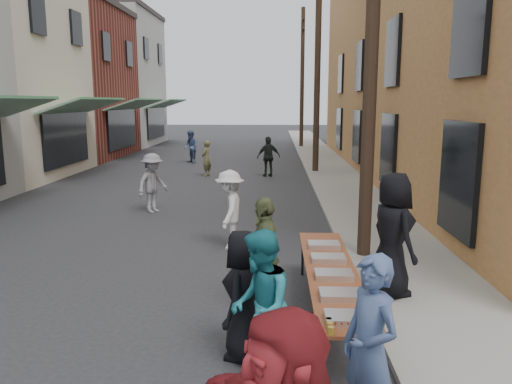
# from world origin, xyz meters

# --- Properties ---
(ground) EXTENTS (120.00, 120.00, 0.00)m
(ground) POSITION_xyz_m (0.00, 0.00, 0.00)
(ground) COLOR #28282B
(ground) RESTS_ON ground
(sidewalk) EXTENTS (2.20, 60.00, 0.10)m
(sidewalk) POSITION_xyz_m (5.00, 15.00, 0.05)
(sidewalk) COLOR gray
(sidewalk) RESTS_ON ground
(building_ochre) EXTENTS (10.00, 28.00, 10.00)m
(building_ochre) POSITION_xyz_m (11.10, 14.00, 5.00)
(building_ochre) COLOR #A4713A
(building_ochre) RESTS_ON ground
(utility_pole_near) EXTENTS (0.26, 0.26, 9.00)m
(utility_pole_near) POSITION_xyz_m (4.30, 3.00, 4.50)
(utility_pole_near) COLOR #2D2116
(utility_pole_near) RESTS_ON ground
(utility_pole_mid) EXTENTS (0.26, 0.26, 9.00)m
(utility_pole_mid) POSITION_xyz_m (4.30, 15.00, 4.50)
(utility_pole_mid) COLOR #2D2116
(utility_pole_mid) RESTS_ON ground
(utility_pole_far) EXTENTS (0.26, 0.26, 9.00)m
(utility_pole_far) POSITION_xyz_m (4.30, 27.00, 4.50)
(utility_pole_far) COLOR #2D2116
(utility_pole_far) RESTS_ON ground
(serving_table) EXTENTS (0.70, 4.00, 0.75)m
(serving_table) POSITION_xyz_m (3.34, 0.14, 0.71)
(serving_table) COLOR brown
(serving_table) RESTS_ON ground
(catering_tray_sausage) EXTENTS (0.50, 0.33, 0.08)m
(catering_tray_sausage) POSITION_xyz_m (3.34, -1.51, 0.79)
(catering_tray_sausage) COLOR maroon
(catering_tray_sausage) RESTS_ON serving_table
(catering_tray_foil_b) EXTENTS (0.50, 0.33, 0.08)m
(catering_tray_foil_b) POSITION_xyz_m (3.34, -0.86, 0.79)
(catering_tray_foil_b) COLOR #B2B2B7
(catering_tray_foil_b) RESTS_ON serving_table
(catering_tray_buns) EXTENTS (0.50, 0.33, 0.08)m
(catering_tray_buns) POSITION_xyz_m (3.34, -0.16, 0.79)
(catering_tray_buns) COLOR tan
(catering_tray_buns) RESTS_ON serving_table
(catering_tray_foil_d) EXTENTS (0.50, 0.33, 0.08)m
(catering_tray_foil_d) POSITION_xyz_m (3.34, 0.54, 0.79)
(catering_tray_foil_d) COLOR #B2B2B7
(catering_tray_foil_d) RESTS_ON serving_table
(catering_tray_buns_end) EXTENTS (0.50, 0.33, 0.08)m
(catering_tray_buns_end) POSITION_xyz_m (3.34, 1.24, 0.79)
(catering_tray_buns_end) COLOR tan
(catering_tray_buns_end) RESTS_ON serving_table
(condiment_jar_a) EXTENTS (0.07, 0.07, 0.08)m
(condiment_jar_a) POSITION_xyz_m (3.12, -1.81, 0.79)
(condiment_jar_a) COLOR #A57F26
(condiment_jar_a) RESTS_ON serving_table
(condiment_jar_b) EXTENTS (0.07, 0.07, 0.08)m
(condiment_jar_b) POSITION_xyz_m (3.12, -1.71, 0.79)
(condiment_jar_b) COLOR #A57F26
(condiment_jar_b) RESTS_ON serving_table
(condiment_jar_c) EXTENTS (0.07, 0.07, 0.08)m
(condiment_jar_c) POSITION_xyz_m (3.12, -1.61, 0.79)
(condiment_jar_c) COLOR #A57F26
(condiment_jar_c) RESTS_ON serving_table
(cup_stack) EXTENTS (0.08, 0.08, 0.12)m
(cup_stack) POSITION_xyz_m (3.54, -1.76, 0.81)
(cup_stack) COLOR tan
(cup_stack) RESTS_ON serving_table
(guest_front_a) EXTENTS (0.71, 0.89, 1.59)m
(guest_front_a) POSITION_xyz_m (2.19, -0.91, 0.79)
(guest_front_a) COLOR black
(guest_front_a) RESTS_ON ground
(guest_front_b) EXTENTS (0.67, 0.76, 1.76)m
(guest_front_b) POSITION_xyz_m (3.40, -2.36, 0.88)
(guest_front_b) COLOR #455A86
(guest_front_b) RESTS_ON ground
(guest_front_c) EXTENTS (0.65, 0.84, 1.72)m
(guest_front_c) POSITION_xyz_m (2.39, -1.43, 0.86)
(guest_front_c) COLOR teal
(guest_front_c) RESTS_ON ground
(guest_front_d) EXTENTS (0.67, 1.10, 1.66)m
(guest_front_d) POSITION_xyz_m (1.60, 3.65, 0.83)
(guest_front_d) COLOR silver
(guest_front_d) RESTS_ON ground
(guest_front_e) EXTENTS (0.57, 1.06, 1.73)m
(guest_front_e) POSITION_xyz_m (2.40, 0.43, 0.86)
(guest_front_e) COLOR #555F37
(guest_front_e) RESTS_ON ground
(server) EXTENTS (0.89, 1.09, 1.91)m
(server) POSITION_xyz_m (4.35, 0.94, 1.06)
(server) COLOR black
(server) RESTS_ON sidewalk
(passerby_left) EXTENTS (1.08, 1.23, 1.65)m
(passerby_left) POSITION_xyz_m (-0.85, 7.02, 0.83)
(passerby_left) COLOR gray
(passerby_left) RESTS_ON ground
(passerby_mid) EXTENTS (1.05, 0.68, 1.65)m
(passerby_mid) POSITION_xyz_m (2.28, 13.83, 0.83)
(passerby_mid) COLOR black
(passerby_mid) RESTS_ON ground
(passerby_right) EXTENTS (0.49, 0.62, 1.48)m
(passerby_right) POSITION_xyz_m (-0.29, 13.89, 0.74)
(passerby_right) COLOR brown
(passerby_right) RESTS_ON ground
(passerby_far) EXTENTS (0.97, 1.01, 1.63)m
(passerby_far) POSITION_xyz_m (-1.66, 18.27, 0.82)
(passerby_far) COLOR #455885
(passerby_far) RESTS_ON ground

